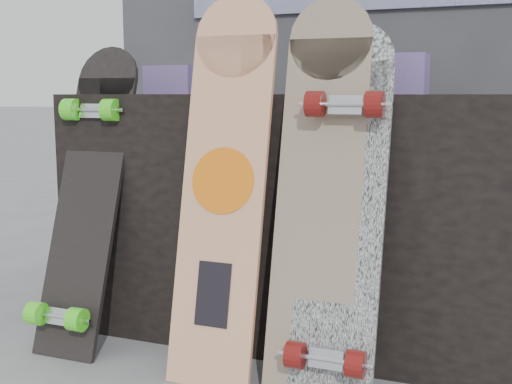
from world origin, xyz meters
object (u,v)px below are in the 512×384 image
at_px(vendor_table, 314,215).
at_px(longboard_cascadia, 341,205).
at_px(longboard_geisha, 224,175).
at_px(longboard_celtic, 320,182).
at_px(skateboard_dark, 87,192).

bearing_deg(vendor_table, longboard_cascadia, -64.47).
bearing_deg(longboard_geisha, longboard_cascadia, -0.06).
height_order(vendor_table, longboard_celtic, longboard_celtic).
distance_m(vendor_table, longboard_cascadia, 0.45).
distance_m(vendor_table, longboard_geisha, 0.46).
height_order(longboard_geisha, longboard_cascadia, longboard_geisha).
relative_size(vendor_table, longboard_cascadia, 1.60).
relative_size(longboard_geisha, longboard_cascadia, 1.09).
xyz_separation_m(vendor_table, longboard_cascadia, (0.19, -0.39, 0.11)).
height_order(vendor_table, skateboard_dark, skateboard_dark).
distance_m(longboard_celtic, skateboard_dark, 0.77).
bearing_deg(longboard_cascadia, longboard_celtic, 158.85).
relative_size(vendor_table, skateboard_dark, 1.67).
bearing_deg(longboard_geisha, vendor_table, 69.33).
bearing_deg(skateboard_dark, longboard_cascadia, -3.18).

